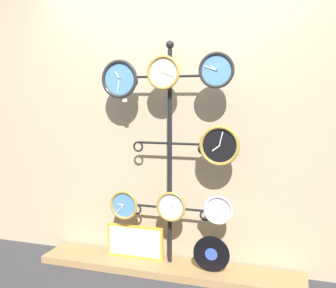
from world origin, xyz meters
The scene contains 13 objects.
shop_wall centered at (0.00, 0.57, 1.40)m, with size 4.40×0.04×2.80m.
low_shelf centered at (0.00, 0.35, 0.03)m, with size 2.20×0.36×0.06m.
display_stand centered at (0.00, 0.41, 0.64)m, with size 0.73×0.36×1.88m.
clock_top_left centered at (-0.40, 0.32, 1.58)m, with size 0.31×0.04×0.31m.
clock_top_center centered at (-0.03, 0.32, 1.63)m, with size 0.27×0.04×0.27m.
clock_top_right centered at (0.40, 0.30, 1.63)m, with size 0.27×0.04×0.27m.
clock_middle_right centered at (0.42, 0.32, 1.07)m, with size 0.31×0.04×0.31m.
clock_bottom_left centered at (-0.37, 0.31, 0.54)m, with size 0.25×0.04×0.25m.
clock_bottom_center centered at (0.04, 0.31, 0.56)m, with size 0.24×0.04×0.24m.
clock_bottom_right centered at (0.42, 0.34, 0.56)m, with size 0.23×0.04×0.23m.
vinyl_record centered at (0.37, 0.32, 0.21)m, with size 0.29×0.01×0.29m.
picture_frame centered at (-0.31, 0.39, 0.20)m, with size 0.51×0.02×0.29m.
price_tag_upper centered at (-0.36, 0.32, 1.41)m, with size 0.04×0.00×0.03m.
Camera 1 is at (0.96, -2.62, 1.41)m, focal length 42.00 mm.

